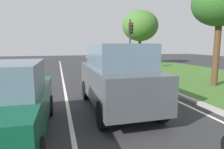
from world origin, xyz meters
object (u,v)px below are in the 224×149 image
at_px(car_sedan_left_lane, 7,102).
at_px(tree_roadside_far, 140,26).
at_px(traffic_light_near_right, 130,36).
at_px(car_suv_ahead, 117,76).
at_px(tree_roadside_near, 220,3).

height_order(car_sedan_left_lane, tree_roadside_far, tree_roadside_far).
xyz_separation_m(car_sedan_left_lane, tree_roadside_far, (10.17, 15.68, 3.36)).
bearing_deg(traffic_light_near_right, car_sedan_left_lane, -123.41).
bearing_deg(car_suv_ahead, tree_roadside_far, 63.47).
relative_size(car_sedan_left_lane, traffic_light_near_right, 1.00).
bearing_deg(car_suv_ahead, tree_roadside_near, 19.08).
bearing_deg(tree_roadside_far, traffic_light_near_right, -121.90).
xyz_separation_m(traffic_light_near_right, tree_roadside_far, (2.93, 4.71, 1.35)).
relative_size(car_sedan_left_lane, tree_roadside_near, 0.78).
height_order(car_sedan_left_lane, traffic_light_near_right, traffic_light_near_right).
distance_m(tree_roadside_near, tree_roadside_far, 12.06).
xyz_separation_m(car_sedan_left_lane, tree_roadside_near, (9.31, 3.65, 3.42)).
height_order(tree_roadside_near, tree_roadside_far, tree_roadside_far).
distance_m(traffic_light_near_right, tree_roadside_near, 7.74).
bearing_deg(tree_roadside_near, car_sedan_left_lane, -158.60).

